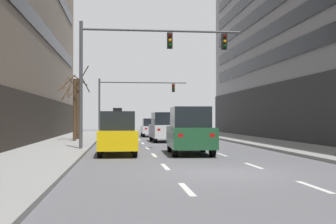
# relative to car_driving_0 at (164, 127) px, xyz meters

# --- Properties ---
(ground_plane) EXTENTS (120.00, 120.00, 0.00)m
(ground_plane) POSITION_rel_car_driving_0_xyz_m (-0.06, -18.75, -1.06)
(ground_plane) COLOR slate
(sidewalk_left) EXTENTS (3.82, 80.00, 0.14)m
(sidewalk_left) POSITION_rel_car_driving_0_xyz_m (-6.73, -18.75, -0.99)
(sidewalk_left) COLOR gray
(sidewalk_left) RESTS_ON ground
(lane_stripe_l1_s3) EXTENTS (0.16, 2.00, 0.01)m
(lane_stripe_l1_s3) POSITION_rel_car_driving_0_xyz_m (-1.65, -21.75, -1.06)
(lane_stripe_l1_s3) COLOR silver
(lane_stripe_l1_s3) RESTS_ON ground
(lane_stripe_l1_s4) EXTENTS (0.16, 2.00, 0.01)m
(lane_stripe_l1_s4) POSITION_rel_car_driving_0_xyz_m (-1.65, -16.75, -1.06)
(lane_stripe_l1_s4) COLOR silver
(lane_stripe_l1_s4) RESTS_ON ground
(lane_stripe_l1_s5) EXTENTS (0.16, 2.00, 0.01)m
(lane_stripe_l1_s5) POSITION_rel_car_driving_0_xyz_m (-1.65, -11.75, -1.06)
(lane_stripe_l1_s5) COLOR silver
(lane_stripe_l1_s5) RESTS_ON ground
(lane_stripe_l1_s6) EXTENTS (0.16, 2.00, 0.01)m
(lane_stripe_l1_s6) POSITION_rel_car_driving_0_xyz_m (-1.65, -6.75, -1.06)
(lane_stripe_l1_s6) COLOR silver
(lane_stripe_l1_s6) RESTS_ON ground
(lane_stripe_l1_s7) EXTENTS (0.16, 2.00, 0.01)m
(lane_stripe_l1_s7) POSITION_rel_car_driving_0_xyz_m (-1.65, -1.75, -1.06)
(lane_stripe_l1_s7) COLOR silver
(lane_stripe_l1_s7) RESTS_ON ground
(lane_stripe_l1_s8) EXTENTS (0.16, 2.00, 0.01)m
(lane_stripe_l1_s8) POSITION_rel_car_driving_0_xyz_m (-1.65, 3.25, -1.06)
(lane_stripe_l1_s8) COLOR silver
(lane_stripe_l1_s8) RESTS_ON ground
(lane_stripe_l1_s9) EXTENTS (0.16, 2.00, 0.01)m
(lane_stripe_l1_s9) POSITION_rel_car_driving_0_xyz_m (-1.65, 8.25, -1.06)
(lane_stripe_l1_s9) COLOR silver
(lane_stripe_l1_s9) RESTS_ON ground
(lane_stripe_l1_s10) EXTENTS (0.16, 2.00, 0.01)m
(lane_stripe_l1_s10) POSITION_rel_car_driving_0_xyz_m (-1.65, 13.25, -1.06)
(lane_stripe_l1_s10) COLOR silver
(lane_stripe_l1_s10) RESTS_ON ground
(lane_stripe_l2_s3) EXTENTS (0.16, 2.00, 0.01)m
(lane_stripe_l2_s3) POSITION_rel_car_driving_0_xyz_m (1.53, -21.75, -1.06)
(lane_stripe_l2_s3) COLOR silver
(lane_stripe_l2_s3) RESTS_ON ground
(lane_stripe_l2_s4) EXTENTS (0.16, 2.00, 0.01)m
(lane_stripe_l2_s4) POSITION_rel_car_driving_0_xyz_m (1.53, -16.75, -1.06)
(lane_stripe_l2_s4) COLOR silver
(lane_stripe_l2_s4) RESTS_ON ground
(lane_stripe_l2_s5) EXTENTS (0.16, 2.00, 0.01)m
(lane_stripe_l2_s5) POSITION_rel_car_driving_0_xyz_m (1.53, -11.75, -1.06)
(lane_stripe_l2_s5) COLOR silver
(lane_stripe_l2_s5) RESTS_ON ground
(lane_stripe_l2_s6) EXTENTS (0.16, 2.00, 0.01)m
(lane_stripe_l2_s6) POSITION_rel_car_driving_0_xyz_m (1.53, -6.75, -1.06)
(lane_stripe_l2_s6) COLOR silver
(lane_stripe_l2_s6) RESTS_ON ground
(lane_stripe_l2_s7) EXTENTS (0.16, 2.00, 0.01)m
(lane_stripe_l2_s7) POSITION_rel_car_driving_0_xyz_m (1.53, -1.75, -1.06)
(lane_stripe_l2_s7) COLOR silver
(lane_stripe_l2_s7) RESTS_ON ground
(lane_stripe_l2_s8) EXTENTS (0.16, 2.00, 0.01)m
(lane_stripe_l2_s8) POSITION_rel_car_driving_0_xyz_m (1.53, 3.25, -1.06)
(lane_stripe_l2_s8) COLOR silver
(lane_stripe_l2_s8) RESTS_ON ground
(lane_stripe_l2_s9) EXTENTS (0.16, 2.00, 0.01)m
(lane_stripe_l2_s9) POSITION_rel_car_driving_0_xyz_m (1.53, 8.25, -1.06)
(lane_stripe_l2_s9) COLOR silver
(lane_stripe_l2_s9) RESTS_ON ground
(lane_stripe_l2_s10) EXTENTS (0.16, 2.00, 0.01)m
(lane_stripe_l2_s10) POSITION_rel_car_driving_0_xyz_m (1.53, 13.25, -1.06)
(lane_stripe_l2_s10) COLOR silver
(lane_stripe_l2_s10) RESTS_ON ground
(car_driving_0) EXTENTS (1.98, 4.47, 2.14)m
(car_driving_0) POSITION_rel_car_driving_0_xyz_m (0.00, 0.00, 0.00)
(car_driving_0) COLOR black
(car_driving_0) RESTS_ON ground
(taxi_driving_1) EXTENTS (1.77, 4.17, 2.18)m
(taxi_driving_1) POSITION_rel_car_driving_0_xyz_m (-3.33, -11.48, -0.06)
(taxi_driving_1) COLOR black
(taxi_driving_1) RESTS_ON ground
(car_driving_2) EXTENTS (1.90, 4.54, 1.70)m
(car_driving_2) POSITION_rel_car_driving_0_xyz_m (-0.21, 9.66, -0.22)
(car_driving_2) COLOR black
(car_driving_2) RESTS_ON ground
(car_driving_3) EXTENTS (1.94, 4.45, 1.66)m
(car_driving_3) POSITION_rel_car_driving_0_xyz_m (-3.24, 10.33, -0.25)
(car_driving_3) COLOR black
(car_driving_3) RESTS_ON ground
(car_driving_4) EXTENTS (2.14, 4.73, 1.74)m
(car_driving_4) POSITION_rel_car_driving_0_xyz_m (-3.24, -3.39, -0.20)
(car_driving_4) COLOR black
(car_driving_4) RESTS_ON ground
(car_driving_5) EXTENTS (1.93, 4.40, 2.11)m
(car_driving_5) POSITION_rel_car_driving_0_xyz_m (-3.31, 4.23, -0.01)
(car_driving_5) COLOR black
(car_driving_5) RESTS_ON ground
(car_driving_6) EXTENTS (2.10, 4.68, 2.23)m
(car_driving_6) POSITION_rel_car_driving_0_xyz_m (0.08, -11.39, 0.05)
(car_driving_6) COLOR black
(car_driving_6) RESTS_ON ground
(traffic_signal_0) EXTENTS (8.53, 0.35, 6.62)m
(traffic_signal_0) POSITION_rel_car_driving_0_xyz_m (-2.33, -8.83, 3.83)
(traffic_signal_0) COLOR #4C4C51
(traffic_signal_0) RESTS_ON sidewalk_left
(traffic_signal_1) EXTENTS (8.89, 0.35, 5.57)m
(traffic_signal_1) POSITION_rel_car_driving_0_xyz_m (-2.35, 12.92, 3.03)
(traffic_signal_1) COLOR #4C4C51
(traffic_signal_1) RESTS_ON sidewalk_left
(street_tree_0) EXTENTS (1.98, 1.96, 4.79)m
(street_tree_0) POSITION_rel_car_driving_0_xyz_m (-6.38, 1.96, 1.50)
(street_tree_0) COLOR #4C3823
(street_tree_0) RESTS_ON sidewalk_left
(street_tree_1) EXTENTS (2.15, 1.81, 5.31)m
(street_tree_1) POSITION_rel_car_driving_0_xyz_m (-6.39, -0.44, 1.52)
(street_tree_1) COLOR #4C3823
(street_tree_1) RESTS_ON sidewalk_left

